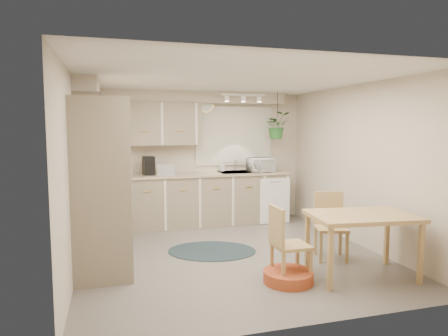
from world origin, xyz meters
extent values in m
plane|color=#625E56|center=(0.00, 0.00, 0.00)|extent=(4.20, 4.20, 0.00)
plane|color=silver|center=(0.00, 0.00, 2.40)|extent=(4.20, 4.20, 0.00)
cube|color=#BEB19D|center=(0.00, 2.10, 1.20)|extent=(4.00, 0.04, 2.40)
cube|color=#BEB19D|center=(0.00, -2.10, 1.20)|extent=(4.00, 0.04, 2.40)
cube|color=#BEB19D|center=(-2.00, 0.00, 1.20)|extent=(0.04, 4.20, 2.40)
cube|color=#BEB19D|center=(2.00, 0.00, 1.20)|extent=(0.04, 4.20, 2.40)
cube|color=gray|center=(-1.70, 0.88, 0.45)|extent=(0.60, 1.85, 0.90)
cube|color=gray|center=(-0.20, 1.80, 0.45)|extent=(3.60, 0.60, 0.90)
cube|color=tan|center=(-1.69, 0.88, 0.92)|extent=(0.64, 1.89, 0.04)
cube|color=tan|center=(-0.20, 1.79, 0.92)|extent=(3.64, 0.64, 0.04)
cube|color=gray|center=(-1.68, -0.38, 1.05)|extent=(0.65, 0.65, 2.10)
cube|color=white|center=(-1.35, -0.38, 1.05)|extent=(0.02, 0.56, 0.58)
cube|color=gray|center=(-1.82, 1.00, 1.83)|extent=(0.35, 2.00, 0.75)
cube|color=gray|center=(-1.00, 1.93, 1.83)|extent=(2.00, 0.35, 0.75)
cube|color=#BEB19D|center=(-1.85, 1.00, 2.30)|extent=(0.30, 2.00, 0.20)
cube|color=#BEB19D|center=(-0.20, 1.95, 2.30)|extent=(3.60, 0.30, 0.20)
cube|color=white|center=(-1.68, 0.30, 0.94)|extent=(0.52, 0.58, 0.02)
cube|color=white|center=(-1.70, 0.30, 1.40)|extent=(0.40, 0.60, 0.14)
cube|color=beige|center=(0.70, 2.07, 1.60)|extent=(1.40, 0.02, 1.00)
cube|color=beige|center=(0.70, 2.08, 1.60)|extent=(1.50, 0.02, 1.10)
cube|color=#AFB2B7|center=(0.70, 1.80, 0.90)|extent=(0.70, 0.48, 0.10)
cube|color=white|center=(1.30, 1.49, 0.42)|extent=(0.58, 0.02, 0.83)
cube|color=white|center=(0.70, 1.55, 2.33)|extent=(0.80, 0.04, 0.04)
cylinder|color=#E1BC4F|center=(0.15, 2.07, 2.18)|extent=(0.30, 0.03, 0.30)
cube|color=tan|center=(1.25, -1.19, 0.38)|extent=(1.28, 0.93, 0.75)
cube|color=tan|center=(0.40, -1.07, 0.44)|extent=(0.41, 0.41, 0.87)
cube|color=tan|center=(1.25, -0.53, 0.44)|extent=(0.52, 0.52, 0.89)
ellipsoid|color=black|center=(-0.21, 0.23, 0.01)|extent=(1.48, 1.28, 0.01)
cylinder|color=#B14C23|center=(0.35, -1.13, 0.07)|extent=(0.70, 0.70, 0.13)
imported|color=white|center=(1.11, 1.70, 1.10)|extent=(0.51, 0.33, 0.32)
imported|color=white|center=(0.42, 1.95, 0.98)|extent=(0.11, 0.19, 0.08)
imported|color=#276328|center=(1.41, 1.70, 1.74)|extent=(0.51, 0.55, 0.39)
cube|color=black|center=(-0.94, 1.80, 1.10)|extent=(0.21, 0.24, 0.32)
cube|color=#AFB2B7|center=(-0.64, 1.82, 1.04)|extent=(0.34, 0.23, 0.19)
cube|color=tan|center=(-0.55, 1.85, 1.05)|extent=(0.11, 0.11, 0.21)
camera|label=1|loc=(-1.56, -5.16, 1.76)|focal=32.00mm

